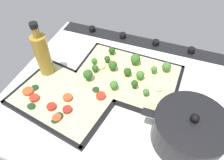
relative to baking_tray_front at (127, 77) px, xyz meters
The scene contains 8 objects.
ground_plane 7.84cm from the baking_tray_front, 77.12° to the left, with size 75.62×67.83×3.00cm, color silver.
stove_control_panel 23.05cm from the baking_tray_front, 85.77° to the right, with size 72.60×7.00×2.60cm.
baking_tray_front is the anchor object (origin of this frame).
broccoli_pizza 1.59cm from the baking_tray_front, 12.54° to the right, with size 36.98×26.27×6.00cm.
baking_tray_back 24.56cm from the baking_tray_front, 44.24° to the left, with size 37.19×30.28×1.30cm.
veggie_pizza_back 24.89cm from the baking_tray_front, 44.76° to the left, with size 34.41×27.50×1.90cm.
cooking_pot 29.99cm from the baking_tray_front, 142.83° to the left, with size 27.39×20.59×12.31cm.
oil_bottle 31.37cm from the baking_tray_front, 16.16° to the left, with size 5.28×5.28×22.27cm.
Camera 1 is at (-15.52, 46.28, 58.27)cm, focal length 34.10 mm.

